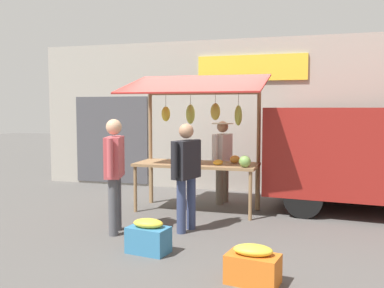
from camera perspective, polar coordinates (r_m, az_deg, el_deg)
ground_plane at (r=7.98m, az=0.62°, el=-8.81°), size 40.00×40.00×0.00m
street_backdrop at (r=9.89m, az=3.86°, el=3.75°), size 9.00×0.30×3.40m
market_stall at (r=7.77m, az=0.95°, el=2.32°), size 2.50×1.46×2.50m
vendor_with_sunhat at (r=8.45m, az=4.04°, el=-1.48°), size 0.42×0.68×1.62m
shopper_in_striped_shirt at (r=6.52m, az=-0.77°, el=-3.37°), size 0.35×0.68×1.64m
shopper_with_ponytail at (r=6.53m, az=-10.21°, el=-3.00°), size 0.35×0.70×1.71m
produce_crate_near at (r=4.83m, az=8.05°, el=-15.62°), size 0.60×0.42×0.42m
produce_crate_side at (r=5.73m, az=-5.79°, el=-12.14°), size 0.57×0.41×0.45m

